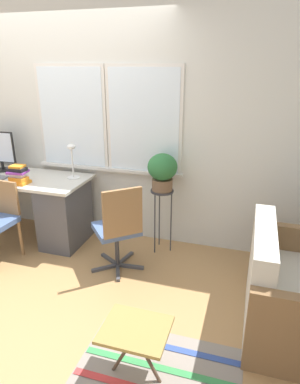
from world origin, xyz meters
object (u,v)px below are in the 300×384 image
Objects in this scene: book_stack at (18,175)px; potted_plant at (162,170)px; mouse at (11,178)px; office_chair_swivel at (119,228)px; desk_lamp at (72,157)px; couch_loveseat at (297,296)px; folding_stool at (135,332)px; plant_stand at (162,199)px; monitor at (0,150)px.

book_stack is 1.56m from potted_plant.
mouse is 0.22m from book_stack.
mouse is at bearing -51.64° from office_chair_swivel.
desk_lamp reaches higher than couch_loveseat.
folding_stool is at bearing -80.47° from potted_plant.
couch_loveseat is 1.72m from potted_plant.
folding_stool is (0.28, -1.68, -0.57)m from potted_plant.
office_chair_swivel is 2.34× the size of potted_plant.
mouse is 0.27× the size of book_stack.
office_chair_swivel reaches higher than couch_loveseat.
folding_stool is at bearing -51.36° from desk_lamp.
monitor is at bearing -179.55° from plant_stand.
potted_plant is at bearing 57.36° from couch_loveseat.
potted_plant reaches higher than couch_loveseat.
office_chair_swivel is 0.62m from plant_stand.
office_chair_swivel is (1.40, -0.26, -0.29)m from mouse.
monitor is 7.97× the size of mouse.
mouse is 3.12m from couch_loveseat.
monitor is 1.20× the size of potted_plant.
book_stack reaches higher than couch_loveseat.
monitor is 0.96m from desk_lamp.
potted_plant is at bearing 13.50° from book_stack.
desk_lamp is at bearing -75.14° from office_chair_swivel.
book_stack is (0.49, -0.35, -0.16)m from monitor.
book_stack is 0.24× the size of office_chair_swivel.
desk_lamp reaches higher than plant_stand.
plant_stand is at bearing 13.50° from book_stack.
desk_lamp is 0.60m from book_stack.
office_chair_swivel is 0.82× the size of couch_loveseat.
desk_lamp is 1.04m from office_chair_swivel.
mouse is (0.31, -0.25, -0.24)m from monitor.
plant_stand is at bearing 8.96° from mouse.
desk_lamp reaches higher than office_chair_swivel.
folding_stool is at bearing -36.19° from book_stack.
plant_stand is (2.00, 0.02, -0.39)m from monitor.
office_chair_swivel is (0.74, -0.50, -0.53)m from desk_lamp.
monitor is 3.51m from couch_loveseat.
monitor is at bearing 143.97° from folding_stool.
potted_plant is (0.00, 0.00, 0.32)m from plant_stand.
monitor reaches higher than plant_stand.
monitor reaches higher than folding_stool.
monitor is 1.86m from office_chair_swivel.
desk_lamp reaches higher than mouse.
desk_lamp is (0.66, 0.24, 0.23)m from mouse.
potted_plant is (2.00, 0.02, -0.07)m from monitor.
potted_plant is at bearing 0.45° from monitor.
desk_lamp is at bearing 20.18° from mouse.
couch_loveseat is at bearing -9.79° from book_stack.
desk_lamp is at bearing -0.60° from monitor.
monitor is 0.42× the size of couch_loveseat.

